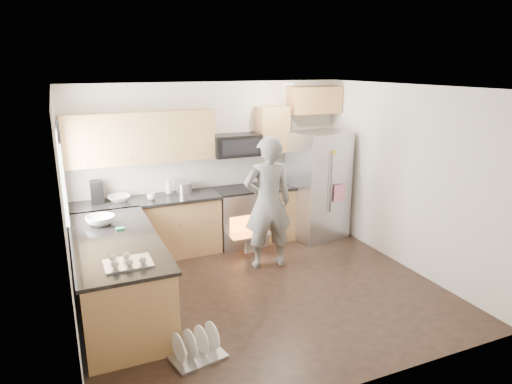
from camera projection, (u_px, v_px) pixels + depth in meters
name	position (u px, v px, depth m)	size (l,w,h in m)	color
ground	(262.00, 291.00, 5.95)	(4.50, 4.50, 0.00)	black
room_shell	(259.00, 166.00, 5.50)	(4.54, 4.04, 2.62)	beige
back_cabinet_run	(181.00, 192.00, 7.01)	(4.45, 0.64, 2.50)	#B47448
peninsula	(118.00, 275.00, 5.37)	(0.96, 2.36, 1.04)	#B47448
stove_range	(239.00, 204.00, 7.40)	(0.76, 0.97, 1.79)	#B7B7BC
refrigerator	(318.00, 185.00, 7.63)	(0.99, 0.83, 1.80)	#B7B7BC
person	(268.00, 203.00, 6.46)	(0.70, 0.46, 1.92)	slate
dish_rack	(196.00, 349.00, 4.60)	(0.60, 0.52, 0.32)	#B7B7BC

